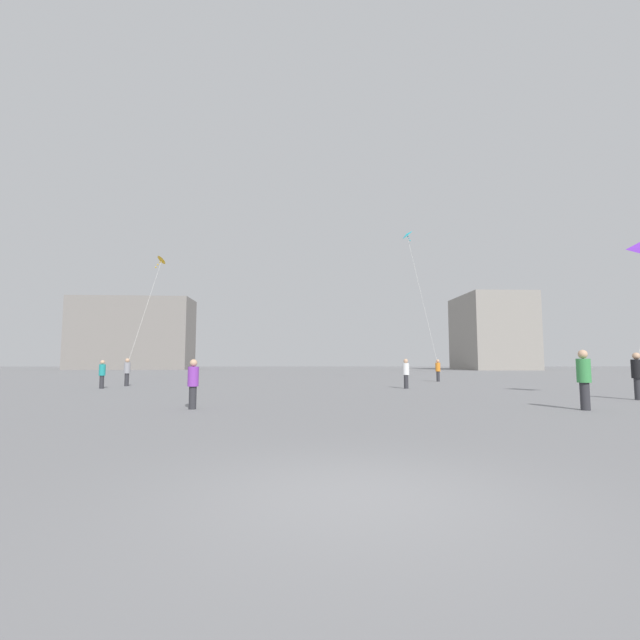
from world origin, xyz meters
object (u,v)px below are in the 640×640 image
object	(u,v)px
building_left_hall	(133,334)
person_in_black	(637,374)
kite_amber_diamond	(161,262)
person_in_purple	(193,382)
person_in_white	(406,372)
person_in_teal	(102,373)
person_in_grey	(127,371)
building_centre_hall	(492,333)
person_in_orange	(438,369)
kite_cyan_diamond	(407,236)
person_in_green	(584,377)

from	to	relation	value
building_left_hall	person_in_black	bearing A→B (deg)	-56.59
person_in_black	kite_amber_diamond	bearing A→B (deg)	-35.79
person_in_purple	building_left_hall	distance (m)	84.73
person_in_black	person_in_purple	bearing A→B (deg)	7.30
person_in_white	person_in_teal	bearing A→B (deg)	-149.59
person_in_grey	building_centre_hall	xyz separation A→B (m)	(46.98, 59.05, 6.33)
person_in_teal	building_left_hall	distance (m)	71.36
person_in_orange	person_in_grey	bearing A→B (deg)	78.32
kite_amber_diamond	building_left_hall	size ratio (longest dim) A/B	0.34
person_in_purple	kite_amber_diamond	xyz separation A→B (m)	(-7.32, 18.32, 8.00)
person_in_white	kite_cyan_diamond	size ratio (longest dim) A/B	0.15
person_in_orange	person_in_grey	world-z (taller)	person_in_grey
kite_cyan_diamond	building_left_hall	xyz separation A→B (m)	(-44.45, 55.91, -4.71)
kite_cyan_diamond	building_centre_hall	size ratio (longest dim) A/B	0.71
person_in_white	person_in_orange	bearing A→B (deg)	95.85
person_in_white	building_centre_hall	distance (m)	69.28
person_in_black	person_in_purple	distance (m)	16.89
person_in_teal	building_left_hall	world-z (taller)	building_left_hall
person_in_black	person_in_grey	distance (m)	26.56
person_in_grey	person_in_teal	size ratio (longest dim) A/B	1.08
person_in_grey	person_in_teal	world-z (taller)	person_in_grey
person_in_white	person_in_green	xyz separation A→B (m)	(3.12, -11.45, 0.11)
person_in_teal	kite_cyan_diamond	xyz separation A→B (m)	(19.76, 10.74, 11.09)
building_left_hall	person_in_teal	bearing A→B (deg)	-69.67
person_in_orange	person_in_green	distance (m)	20.62
building_centre_hall	person_in_purple	bearing A→B (deg)	-118.31
person_in_grey	kite_amber_diamond	xyz separation A→B (m)	(0.38, 4.44, 7.92)
person_in_grey	kite_cyan_diamond	distance (m)	23.77
person_in_black	kite_cyan_diamond	size ratio (longest dim) A/B	0.17
person_in_black	person_in_orange	distance (m)	17.18
person_in_green	building_left_hall	distance (m)	90.61
person_in_green	person_in_teal	size ratio (longest dim) A/B	1.17
person_in_black	building_centre_hall	world-z (taller)	building_centre_hall
kite_cyan_diamond	building_left_hall	bearing A→B (deg)	128.49
person_in_white	person_in_purple	world-z (taller)	person_in_white
person_in_orange	kite_cyan_diamond	world-z (taller)	kite_cyan_diamond
person_in_purple	person_in_grey	xyz separation A→B (m)	(-7.70, 13.87, 0.08)
person_in_white	building_centre_hall	world-z (taller)	building_centre_hall
person_in_teal	person_in_orange	bearing A→B (deg)	-155.53
person_in_green	person_in_teal	world-z (taller)	person_in_green
person_in_black	person_in_purple	size ratio (longest dim) A/B	1.18
person_in_purple	building_left_hall	size ratio (longest dim) A/B	0.07
person_in_white	person_in_teal	world-z (taller)	person_in_white
person_in_grey	building_centre_hall	bearing A→B (deg)	43.81
person_in_green	kite_amber_diamond	distance (m)	28.26
person_in_white	person_in_purple	size ratio (longest dim) A/B	1.06
person_in_white	person_in_green	world-z (taller)	person_in_green
person_in_black	person_in_green	xyz separation A→B (m)	(-4.39, -3.68, 0.00)
person_in_green	person_in_orange	bearing A→B (deg)	133.18
person_in_orange	person_in_teal	xyz separation A→B (m)	(-21.50, -8.78, -0.05)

